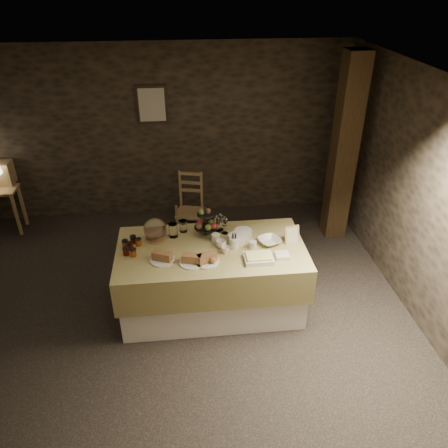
{
  "coord_description": "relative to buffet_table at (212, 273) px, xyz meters",
  "views": [
    {
      "loc": [
        0.21,
        -3.84,
        3.46
      ],
      "look_at": [
        0.64,
        0.2,
        1.05
      ],
      "focal_mm": 35.0,
      "sensor_mm": 36.0,
      "label": 1
    }
  ],
  "objects": [
    {
      "name": "bread_platter_left",
      "position": [
        -0.52,
        -0.18,
        0.39
      ],
      "size": [
        0.26,
        0.26,
        0.11
      ],
      "color": "silver",
      "rests_on": "buffet_table"
    },
    {
      "name": "menu_frame",
      "position": [
        0.9,
        0.02,
        0.44
      ],
      "size": [
        0.18,
        0.1,
        0.22
      ],
      "primitive_type": "cube",
      "rotation": [
        -0.24,
        0.0,
        0.19
      ],
      "color": "olive",
      "rests_on": "buffet_table"
    },
    {
      "name": "storage_jar_b",
      "position": [
        -0.29,
        0.38,
        0.42
      ],
      "size": [
        0.09,
        0.09,
        0.14
      ],
      "primitive_type": "cylinder",
      "color": "white",
      "rests_on": "buffet_table"
    },
    {
      "name": "square_dish",
      "position": [
        0.73,
        -0.26,
        0.37
      ],
      "size": [
        0.14,
        0.14,
        0.04
      ],
      "primitive_type": "cube",
      "color": "silver",
      "rests_on": "buffet_table"
    },
    {
      "name": "storage_jar_a",
      "position": [
        -0.41,
        0.28,
        0.43
      ],
      "size": [
        0.1,
        0.1,
        0.16
      ],
      "primitive_type": "cylinder",
      "color": "white",
      "rests_on": "buffet_table"
    },
    {
      "name": "room_shell",
      "position": [
        -0.49,
        -0.1,
        1.09
      ],
      "size": [
        5.52,
        5.02,
        2.6
      ],
      "color": "black",
      "rests_on": "ground"
    },
    {
      "name": "plate_stack_b",
      "position": [
        0.38,
        0.19,
        0.39
      ],
      "size": [
        0.2,
        0.2,
        0.08
      ],
      "primitive_type": "cylinder",
      "color": "silver",
      "rests_on": "buffet_table"
    },
    {
      "name": "bowl",
      "position": [
        0.65,
        0.02,
        0.38
      ],
      "size": [
        0.31,
        0.31,
        0.06
      ],
      "primitive_type": "imported",
      "rotation": [
        0.0,
        0.0,
        0.35
      ],
      "color": "silver",
      "rests_on": "buffet_table"
    },
    {
      "name": "tart_dish",
      "position": [
        0.47,
        -0.29,
        0.38
      ],
      "size": [
        0.3,
        0.22,
        0.07
      ],
      "color": "silver",
      "rests_on": "buffet_table"
    },
    {
      "name": "cutlery_holder",
      "position": [
        0.25,
        -0.02,
        0.41
      ],
      "size": [
        0.1,
        0.1,
        0.12
      ],
      "primitive_type": "cylinder",
      "color": "silver",
      "rests_on": "buffet_table"
    },
    {
      "name": "jam_jars",
      "position": [
        -0.86,
        0.07,
        0.38
      ],
      "size": [
        0.2,
        0.32,
        0.07
      ],
      "color": "#4D0B05",
      "rests_on": "buffet_table"
    },
    {
      "name": "cup_b",
      "position": [
        0.14,
        -0.12,
        0.39
      ],
      "size": [
        0.11,
        0.11,
        0.08
      ],
      "primitive_type": "imported",
      "rotation": [
        0.0,
        0.0,
        0.35
      ],
      "color": "silver",
      "rests_on": "buffet_table"
    },
    {
      "name": "mug_d",
      "position": [
        0.45,
        -0.06,
        0.39
      ],
      "size": [
        0.08,
        0.08,
        0.09
      ],
      "primitive_type": "cylinder",
      "color": "silver",
      "rests_on": "buffet_table"
    },
    {
      "name": "ground_plane",
      "position": [
        -0.49,
        -0.1,
        -0.47
      ],
      "size": [
        5.5,
        5.0,
        0.01
      ],
      "primitive_type": "cube",
      "color": "black",
      "rests_on": "ground"
    },
    {
      "name": "chair",
      "position": [
        -0.18,
        1.96,
        -0.1
      ],
      "size": [
        0.46,
        0.45,
        0.64
      ],
      "rotation": [
        0.0,
        0.0,
        -0.25
      ],
      "color": "olive",
      "rests_on": "ground_plane"
    },
    {
      "name": "timber_column",
      "position": [
        1.93,
        1.45,
        0.83
      ],
      "size": [
        0.3,
        0.3,
        2.6
      ],
      "primitive_type": "cube",
      "color": "black",
      "rests_on": "ground_plane"
    },
    {
      "name": "cake_dome",
      "position": [
        -0.6,
        0.26,
        0.45
      ],
      "size": [
        0.26,
        0.26,
        0.26
      ],
      "color": "olive",
      "rests_on": "buffet_table"
    },
    {
      "name": "plate_stack_a",
      "position": [
        0.29,
        0.07,
        0.4
      ],
      "size": [
        0.19,
        0.19,
        0.1
      ],
      "primitive_type": "cylinder",
      "color": "silver",
      "rests_on": "buffet_table"
    },
    {
      "name": "cup_a",
      "position": [
        0.11,
        -0.0,
        0.39
      ],
      "size": [
        0.12,
        0.12,
        0.09
      ],
      "primitive_type": "imported",
      "rotation": [
        0.0,
        0.0,
        -0.06
      ],
      "color": "silver",
      "rests_on": "buffet_table"
    },
    {
      "name": "mug_c",
      "position": [
        0.06,
        0.12,
        0.39
      ],
      "size": [
        0.09,
        0.09,
        0.09
      ],
      "primitive_type": "cylinder",
      "color": "silver",
      "rests_on": "buffet_table"
    },
    {
      "name": "fruit_stand",
      "position": [
        -0.03,
        0.27,
        0.49
      ],
      "size": [
        0.26,
        0.26,
        0.37
      ],
      "rotation": [
        0.0,
        0.0,
        -0.19
      ],
      "color": "black",
      "rests_on": "buffet_table"
    },
    {
      "name": "bread_platter_center",
      "position": [
        -0.22,
        -0.26,
        0.39
      ],
      "size": [
        0.26,
        0.26,
        0.11
      ],
      "color": "silver",
      "rests_on": "buffet_table"
    },
    {
      "name": "framed_picture",
      "position": [
        -0.64,
        2.36,
        1.28
      ],
      "size": [
        0.45,
        0.04,
        0.55
      ],
      "color": "black",
      "rests_on": "room_shell"
    },
    {
      "name": "buffet_table",
      "position": [
        0.0,
        0.0,
        0.0
      ],
      "size": [
        2.06,
        1.09,
        0.81
      ],
      "color": "white",
      "rests_on": "ground_plane"
    },
    {
      "name": "bread_platter_right",
      "position": [
        -0.07,
        -0.26,
        0.39
      ],
      "size": [
        0.26,
        0.26,
        0.11
      ],
      "color": "silver",
      "rests_on": "buffet_table"
    }
  ]
}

